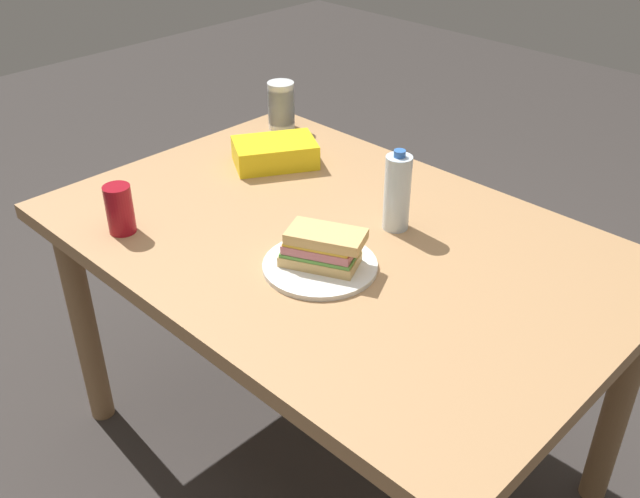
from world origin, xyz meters
TOP-DOWN VIEW (x-y plane):
  - ground_plane at (0.00, 0.00)m, footprint 8.00×8.00m
  - dining_table at (0.00, 0.00)m, footprint 1.40×0.95m
  - paper_plate at (0.07, -0.13)m, footprint 0.26×0.26m
  - sandwich at (0.08, -0.13)m, footprint 0.20×0.16m
  - soda_can_red at (-0.38, -0.35)m, footprint 0.07×0.07m
  - chip_bag at (-0.40, 0.17)m, footprint 0.25×0.27m
  - water_bottle_tall at (0.08, 0.13)m, footprint 0.06×0.06m
  - plastic_cup_stack at (-0.58, 0.37)m, footprint 0.08×0.08m

SIDE VIEW (x-z plane):
  - ground_plane at x=0.00m, z-range 0.00..0.00m
  - dining_table at x=0.00m, z-range 0.28..1.02m
  - paper_plate at x=0.07m, z-range 0.75..0.76m
  - chip_bag at x=-0.40m, z-range 0.75..0.82m
  - sandwich at x=0.08m, z-range 0.76..0.84m
  - soda_can_red at x=-0.38m, z-range 0.75..0.87m
  - plastic_cup_stack at x=-0.58m, z-range 0.75..0.89m
  - water_bottle_tall at x=0.08m, z-range 0.74..0.95m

